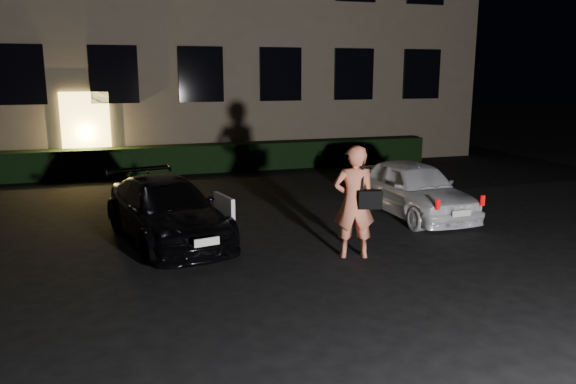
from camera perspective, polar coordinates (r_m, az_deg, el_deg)
name	(u,v)px	position (r m, az deg, el deg)	size (l,w,h in m)	color
ground	(328,294)	(8.07, 4.04, -10.29)	(80.00, 80.00, 0.00)	black
hedge	(206,158)	(17.85, -8.36, 3.43)	(15.00, 0.70, 0.85)	black
sedan	(166,210)	(10.63, -12.25, -1.80)	(2.37, 4.15, 1.13)	black
hatch	(414,188)	(12.47, 12.64, 0.37)	(1.49, 3.55, 1.20)	white
man	(355,202)	(9.38, 6.78, -0.99)	(0.80, 0.62, 1.91)	#DB7253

